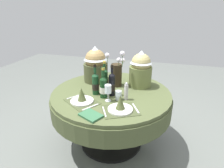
# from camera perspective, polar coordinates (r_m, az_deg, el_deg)

# --- Properties ---
(ground) EXTENTS (8.00, 8.00, 0.00)m
(ground) POSITION_cam_1_polar(r_m,az_deg,el_deg) (2.58, -0.22, -16.92)
(ground) COLOR slate
(dining_table) EXTENTS (1.41, 1.41, 0.72)m
(dining_table) POSITION_cam_1_polar(r_m,az_deg,el_deg) (2.26, -0.24, -5.62)
(dining_table) COLOR #4C5633
(dining_table) RESTS_ON ground
(place_setting_left) EXTENTS (0.43, 0.40, 0.16)m
(place_setting_left) POSITION_cam_1_polar(r_m,az_deg,el_deg) (1.97, -9.18, -4.17)
(place_setting_left) COLOR #41492B
(place_setting_left) RESTS_ON dining_table
(place_setting_right) EXTENTS (0.42, 0.39, 0.16)m
(place_setting_right) POSITION_cam_1_polar(r_m,az_deg,el_deg) (1.79, 2.55, -6.71)
(place_setting_right) COLOR #41492B
(place_setting_right) RESTS_ON dining_table
(flower_vase) EXTENTS (0.26, 0.17, 0.46)m
(flower_vase) POSITION_cam_1_polar(r_m,az_deg,el_deg) (2.30, 1.39, 3.42)
(flower_vase) COLOR #332819
(flower_vase) RESTS_ON dining_table
(wine_bottle_left) EXTENTS (0.07, 0.07, 0.35)m
(wine_bottle_left) POSITION_cam_1_polar(r_m,az_deg,el_deg) (2.06, -0.02, -0.00)
(wine_bottle_left) COLOR black
(wine_bottle_left) RESTS_ON dining_table
(wine_bottle_centre) EXTENTS (0.08, 0.08, 0.34)m
(wine_bottle_centre) POSITION_cam_1_polar(r_m,az_deg,el_deg) (2.01, -2.63, -0.84)
(wine_bottle_centre) COLOR #143819
(wine_bottle_centre) RESTS_ON dining_table
(wine_bottle_right) EXTENTS (0.08, 0.08, 0.34)m
(wine_bottle_right) POSITION_cam_1_polar(r_m,az_deg,el_deg) (2.09, -5.06, 0.15)
(wine_bottle_right) COLOR #194223
(wine_bottle_right) RESTS_ON dining_table
(wine_bottle_rear) EXTENTS (0.08, 0.08, 0.37)m
(wine_bottle_rear) POSITION_cam_1_polar(r_m,az_deg,el_deg) (2.11, -2.28, 0.98)
(wine_bottle_rear) COLOR #143819
(wine_bottle_rear) RESTS_ON dining_table
(wine_glass_right) EXTENTS (0.07, 0.07, 0.18)m
(wine_glass_right) POSITION_cam_1_polar(r_m,az_deg,el_deg) (1.93, -1.22, -1.69)
(wine_glass_right) COLOR silver
(wine_glass_right) RESTS_ON dining_table
(tumbler_near_right) EXTENTS (0.07, 0.07, 0.10)m
(tumbler_near_right) POSITION_cam_1_polar(r_m,az_deg,el_deg) (1.99, 1.98, -3.45)
(tumbler_near_right) COLOR silver
(tumbler_near_right) RESTS_ON dining_table
(pepper_mill) EXTENTS (0.04, 0.04, 0.20)m
(pepper_mill) POSITION_cam_1_polar(r_m,az_deg,el_deg) (1.98, 4.35, -2.34)
(pepper_mill) COLOR #B7B2AD
(pepper_mill) RESTS_ON dining_table
(book_on_table) EXTENTS (0.24, 0.21, 0.02)m
(book_on_table) POSITION_cam_1_polar(r_m,az_deg,el_deg) (1.73, -6.47, -9.47)
(book_on_table) COLOR #336642
(book_on_table) RESTS_ON dining_table
(gift_tub_back_left) EXTENTS (0.31, 0.31, 0.46)m
(gift_tub_back_left) POSITION_cam_1_polar(r_m,az_deg,el_deg) (2.45, -5.03, 6.37)
(gift_tub_back_left) COLOR #474C2D
(gift_tub_back_left) RESTS_ON dining_table
(gift_tub_back_right) EXTENTS (0.28, 0.28, 0.45)m
(gift_tub_back_right) POSITION_cam_1_polar(r_m,az_deg,el_deg) (2.30, 8.75, 4.97)
(gift_tub_back_right) COLOR olive
(gift_tub_back_right) RESTS_ON dining_table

